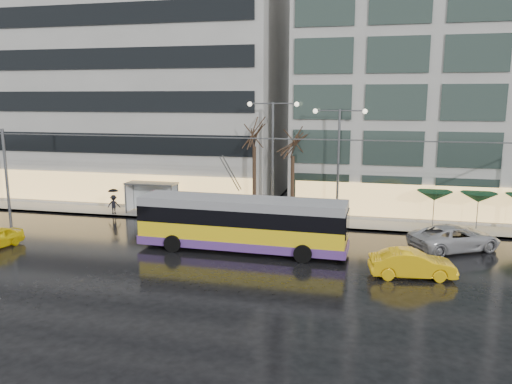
% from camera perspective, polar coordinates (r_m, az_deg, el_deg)
% --- Properties ---
extents(ground, '(140.00, 140.00, 0.00)m').
position_cam_1_polar(ground, '(29.76, -5.99, -7.92)').
color(ground, black).
rests_on(ground, ground).
extents(sidewalk, '(80.00, 10.00, 0.15)m').
position_cam_1_polar(sidewalk, '(42.35, 2.70, -2.11)').
color(sidewalk, gray).
rests_on(sidewalk, ground).
extents(kerb, '(80.00, 0.10, 0.15)m').
position_cam_1_polar(kerb, '(37.62, 1.36, -3.75)').
color(kerb, slate).
rests_on(kerb, ground).
extents(building_left, '(34.00, 14.00, 22.00)m').
position_cam_1_polar(building_left, '(52.18, -16.44, 12.15)').
color(building_left, '#9C9B96').
rests_on(building_left, sidewalk).
extents(building_right, '(32.00, 14.00, 25.00)m').
position_cam_1_polar(building_right, '(46.78, 25.65, 13.60)').
color(building_right, '#9C9B96').
rests_on(building_right, sidewalk).
extents(trolleybus, '(13.15, 5.29, 6.06)m').
position_cam_1_polar(trolleybus, '(31.24, -1.63, -3.82)').
color(trolleybus, yellow).
rests_on(trolleybus, ground).
extents(catenary, '(42.24, 5.12, 7.00)m').
position_cam_1_polar(catenary, '(35.93, -0.53, 2.37)').
color(catenary, '#595B60').
rests_on(catenary, ground).
extents(bus_shelter, '(4.20, 1.60, 2.51)m').
position_cam_1_polar(bus_shelter, '(41.97, -12.20, 0.17)').
color(bus_shelter, '#595B60').
rests_on(bus_shelter, sidewalk).
extents(street_lamp_near, '(3.96, 0.36, 9.03)m').
position_cam_1_polar(street_lamp_near, '(38.30, 1.92, 5.50)').
color(street_lamp_near, '#595B60').
rests_on(street_lamp_near, sidewalk).
extents(street_lamp_far, '(3.96, 0.36, 8.53)m').
position_cam_1_polar(street_lamp_far, '(37.70, 9.43, 4.86)').
color(street_lamp_far, '#595B60').
rests_on(street_lamp_far, sidewalk).
extents(tree_a, '(3.20, 3.20, 8.40)m').
position_cam_1_polar(tree_a, '(38.72, -0.21, 7.19)').
color(tree_a, black).
rests_on(tree_a, sidewalk).
extents(tree_b, '(3.20, 3.20, 7.70)m').
position_cam_1_polar(tree_b, '(38.40, 4.25, 6.10)').
color(tree_b, black).
rests_on(tree_b, sidewalk).
extents(parasol_a, '(2.50, 2.50, 2.65)m').
position_cam_1_polar(parasol_a, '(38.59, 19.72, -0.41)').
color(parasol_a, '#595B60').
rests_on(parasol_a, sidewalk).
extents(parasol_b, '(2.50, 2.50, 2.65)m').
position_cam_1_polar(parasol_b, '(39.07, 24.09, -0.58)').
color(parasol_b, '#595B60').
rests_on(parasol_b, sidewalk).
extents(taxi_b, '(4.66, 2.13, 1.48)m').
position_cam_1_polar(taxi_b, '(28.22, 17.40, -7.84)').
color(taxi_b, yellow).
rests_on(taxi_b, ground).
extents(sedan_silver, '(6.34, 5.17, 1.60)m').
position_cam_1_polar(sedan_silver, '(33.96, 21.76, -4.87)').
color(sedan_silver, '#ACACB1').
rests_on(sedan_silver, ground).
extents(pedestrian_a, '(1.25, 1.26, 2.19)m').
position_cam_1_polar(pedestrian_a, '(40.39, -11.38, -0.77)').
color(pedestrian_a, black).
rests_on(pedestrian_a, sidewalk).
extents(pedestrian_b, '(1.07, 1.07, 1.75)m').
position_cam_1_polar(pedestrian_b, '(39.90, -6.45, -1.56)').
color(pedestrian_b, black).
rests_on(pedestrian_b, sidewalk).
extents(pedestrian_c, '(1.11, 0.98, 2.11)m').
position_cam_1_polar(pedestrian_c, '(42.09, -15.96, -0.94)').
color(pedestrian_c, black).
rests_on(pedestrian_c, sidewalk).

